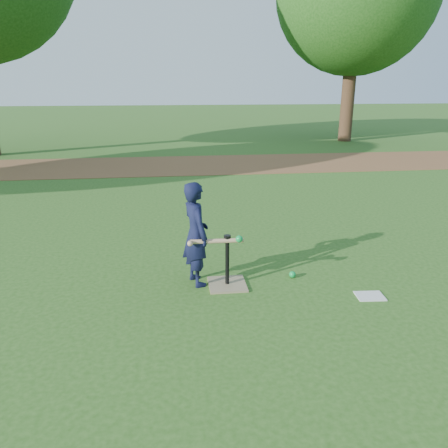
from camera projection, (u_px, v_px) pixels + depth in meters
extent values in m
plane|color=#285116|center=(207.00, 280.00, 5.20)|extent=(80.00, 80.00, 0.00)
cube|color=brown|center=(184.00, 165.00, 12.27)|extent=(24.00, 3.00, 0.01)
imported|color=black|center=(196.00, 234.00, 4.95)|extent=(0.41, 0.51, 1.21)
sphere|color=#0D933C|center=(292.00, 274.00, 5.25)|extent=(0.08, 0.08, 0.08)
cube|color=silver|center=(370.00, 296.00, 4.80)|extent=(0.32, 0.25, 0.01)
cube|color=#8D7B59|center=(227.00, 284.00, 5.06)|extent=(0.43, 0.43, 0.02)
cylinder|color=black|center=(227.00, 261.00, 4.97)|extent=(0.05, 0.05, 0.55)
cylinder|color=black|center=(227.00, 238.00, 4.88)|extent=(0.08, 0.08, 0.06)
cylinder|color=tan|center=(217.00, 241.00, 4.86)|extent=(0.60, 0.07, 0.05)
sphere|color=tan|center=(190.00, 243.00, 4.79)|extent=(0.06, 0.06, 0.06)
sphere|color=#0D933C|center=(239.00, 239.00, 4.80)|extent=(0.08, 0.08, 0.08)
cylinder|color=#382316|center=(348.00, 96.00, 16.74)|extent=(0.50, 0.50, 3.42)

